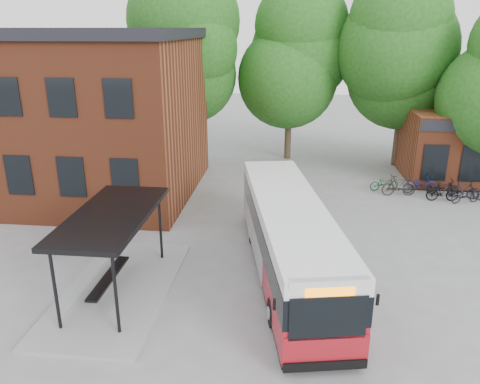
# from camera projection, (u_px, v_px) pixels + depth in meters

# --- Properties ---
(ground) EXTENTS (100.00, 100.00, 0.00)m
(ground) POSITION_uv_depth(u_px,v_px,m) (252.00, 283.00, 16.45)
(ground) COLOR gray
(station_building) EXTENTS (18.40, 10.40, 8.50)m
(station_building) POSITION_uv_depth(u_px,v_px,m) (23.00, 112.00, 24.80)
(station_building) COLOR brown
(station_building) RESTS_ON ground
(bus_shelter) EXTENTS (3.60, 7.00, 2.90)m
(bus_shelter) POSITION_uv_depth(u_px,v_px,m) (115.00, 253.00, 15.49)
(bus_shelter) COLOR black
(bus_shelter) RESTS_ON ground
(bike_rail) EXTENTS (5.20, 0.10, 0.38)m
(bike_rail) POSITION_uv_depth(u_px,v_px,m) (442.00, 193.00, 24.81)
(bike_rail) COLOR black
(bike_rail) RESTS_ON ground
(tree_0) EXTENTS (7.92, 7.92, 11.00)m
(tree_0) POSITION_uv_depth(u_px,v_px,m) (181.00, 77.00, 30.23)
(tree_0) COLOR #1B5115
(tree_0) RESTS_ON ground
(tree_1) EXTENTS (7.92, 7.92, 10.40)m
(tree_1) POSITION_uv_depth(u_px,v_px,m) (290.00, 81.00, 30.56)
(tree_1) COLOR #1B5115
(tree_1) RESTS_ON ground
(tree_2) EXTENTS (7.92, 7.92, 11.00)m
(tree_2) POSITION_uv_depth(u_px,v_px,m) (404.00, 79.00, 28.81)
(tree_2) COLOR #1B5115
(tree_2) RESTS_ON ground
(city_bus) EXTENTS (4.32, 11.12, 2.77)m
(city_bus) POSITION_uv_depth(u_px,v_px,m) (289.00, 239.00, 16.67)
(city_bus) COLOR maroon
(city_bus) RESTS_ON ground
(bicycle_0) EXTENTS (1.72, 0.95, 0.85)m
(bicycle_0) POSITION_uv_depth(u_px,v_px,m) (384.00, 183.00, 25.69)
(bicycle_0) COLOR #0D461F
(bicycle_0) RESTS_ON ground
(bicycle_1) EXTENTS (1.89, 0.74, 1.11)m
(bicycle_1) POSITION_uv_depth(u_px,v_px,m) (399.00, 186.00, 24.86)
(bicycle_1) COLOR #2C2522
(bicycle_1) RESTS_ON ground
(bicycle_2) EXTENTS (1.99, 1.05, 1.00)m
(bicycle_2) POSITION_uv_depth(u_px,v_px,m) (420.00, 184.00, 25.31)
(bicycle_2) COLOR #101E53
(bicycle_2) RESTS_ON ground
(bicycle_3) EXTENTS (1.70, 0.59, 1.00)m
(bicycle_3) POSITION_uv_depth(u_px,v_px,m) (443.00, 192.00, 24.09)
(bicycle_3) COLOR black
(bicycle_3) RESTS_ON ground
(bicycle_4) EXTENTS (1.65, 0.59, 0.86)m
(bicycle_4) POSITION_uv_depth(u_px,v_px,m) (443.00, 187.00, 25.08)
(bicycle_4) COLOR black
(bicycle_4) RESTS_ON ground
(bicycle_5) EXTENTS (1.61, 0.83, 0.93)m
(bicycle_5) POSITION_uv_depth(u_px,v_px,m) (463.00, 190.00, 24.51)
(bicycle_5) COLOR black
(bicycle_5) RESTS_ON ground
(bicycle_6) EXTENTS (1.70, 1.03, 0.84)m
(bicycle_6) POSITION_uv_depth(u_px,v_px,m) (465.00, 195.00, 23.86)
(bicycle_6) COLOR black
(bicycle_6) RESTS_ON ground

